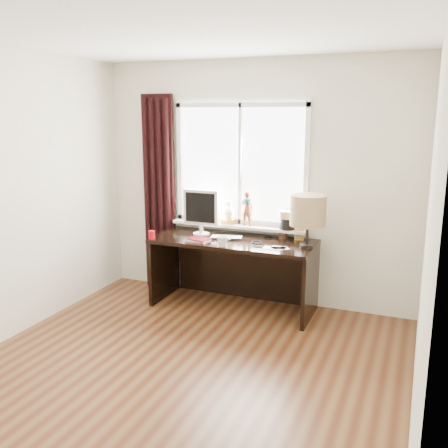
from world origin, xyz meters
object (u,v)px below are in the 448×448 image
at_px(laptop, 227,238).
at_px(table_lamp, 308,211).
at_px(mug, 222,241).
at_px(red_cup, 152,235).
at_px(monitor, 201,209).
at_px(desk, 236,259).

distance_m(laptop, table_lamp, 0.92).
xyz_separation_m(mug, red_cup, (-0.80, 0.00, -0.01)).
bearing_deg(laptop, mug, -89.77).
distance_m(red_cup, monitor, 0.59).
bearing_deg(desk, red_cup, -153.62).
height_order(laptop, red_cup, red_cup).
height_order(mug, desk, mug).
height_order(laptop, table_lamp, table_lamp).
relative_size(laptop, mug, 2.91).
height_order(desk, monitor, monitor).
relative_size(red_cup, table_lamp, 0.17).
bearing_deg(mug, red_cup, 180.00).
bearing_deg(laptop, table_lamp, -13.94).
bearing_deg(table_lamp, mug, -159.36).
height_order(mug, red_cup, mug).
distance_m(desk, table_lamp, 0.99).
bearing_deg(desk, table_lamp, -7.50).
relative_size(laptop, desk, 0.19).
distance_m(mug, table_lamp, 0.89).
relative_size(desk, monitor, 3.47).
bearing_deg(laptop, monitor, 155.29).
bearing_deg(monitor, red_cup, -136.48).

